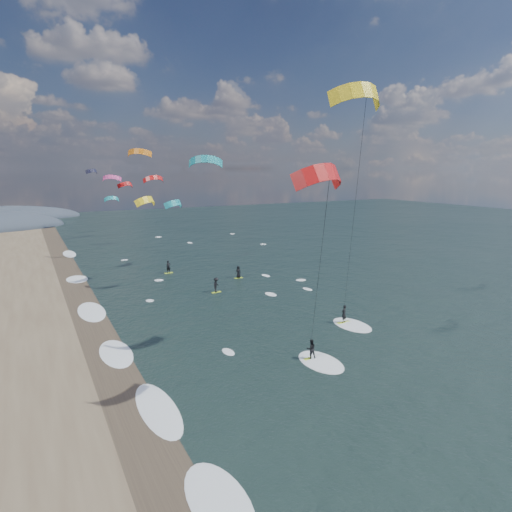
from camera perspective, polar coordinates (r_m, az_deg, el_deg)
name	(u,v)px	position (r m, az deg, el deg)	size (l,w,h in m)	color
ground	(371,411)	(26.79, 15.09, -19.35)	(260.00, 260.00, 0.00)	black
wet_sand_strip	(120,384)	(29.96, -17.65, -16.00)	(3.00, 240.00, 0.00)	#382D23
kitesurfer_near_a	(363,152)	(31.59, 14.04, 13.35)	(7.56, 8.20, 19.46)	#D0F52B
kitesurfer_near_b	(325,251)	(25.12, 9.18, 0.69)	(6.81, 8.42, 14.44)	#D0F52B
far_kitesurfers	(212,278)	(51.40, -5.87, -2.87)	(8.09, 12.17, 1.71)	#D0F52B
bg_kite_field	(136,178)	(74.54, -15.69, 9.98)	(11.00, 63.00, 9.84)	red
shoreline_surf	(124,353)	(34.38, -17.19, -12.27)	(2.40, 79.40, 0.11)	white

